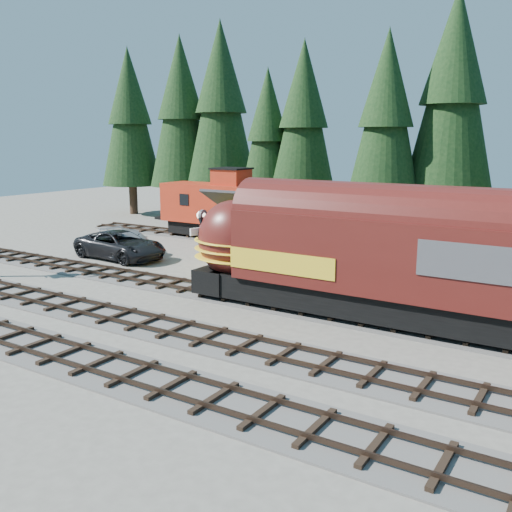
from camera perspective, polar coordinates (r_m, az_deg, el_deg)
The scene contains 11 objects.
ground at distance 26.42m, azimuth -4.18°, elevation -6.62°, with size 120.00×120.00×0.00m, color #6B665B.
track_siding at distance 25.97m, azimuth 19.69°, elevation -7.49°, with size 68.00×3.20×0.33m.
track_main_south at distance 20.52m, azimuth 15.84°, elevation -12.43°, with size 68.00×3.20×0.33m.
track_main_north at distance 16.68m, azimuth 11.15°, elevation -18.13°, with size 68.00×3.20×0.33m.
track_spur at distance 46.32m, azimuth -0.93°, elevation 1.47°, with size 32.00×3.20×0.33m.
depot at distance 34.51m, azimuth 6.15°, elevation 2.76°, with size 12.80×7.00×5.30m.
conifer_backdrop at distance 46.01m, azimuth 20.95°, elevation 13.74°, with size 80.67×23.92×17.33m.
locomotive at distance 26.78m, azimuth 9.08°, elevation -0.29°, with size 17.83×3.54×4.85m.
caboose at distance 47.31m, azimuth -3.45°, elevation 4.92°, with size 10.59×3.07×5.51m.
pickup_truck_a at distance 40.86m, azimuth -13.40°, elevation 1.07°, with size 3.23×7.00×1.94m, color black.
pickup_truck_b at distance 42.86m, azimuth -12.51°, elevation 1.40°, with size 2.31×5.68×1.65m, color #B5B8BD.
Camera 1 is at (14.98, -20.12, 8.30)m, focal length 40.00 mm.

